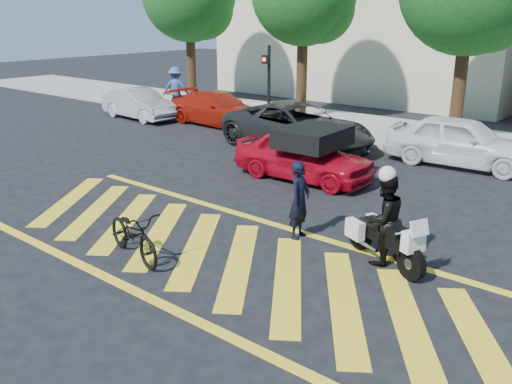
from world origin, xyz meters
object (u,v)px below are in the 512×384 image
Objects in this scene: officer_moto at (384,219)px; officer_bike at (300,200)px; parked_mid_left at (297,127)px; parked_left at (218,109)px; parked_mid_right at (461,141)px; police_motorcycle at (384,238)px; parked_far_left at (140,104)px; bicycle at (133,234)px; red_convertible at (304,155)px.

officer_bike is at bearing -66.56° from officer_moto.
parked_mid_left is at bearing -110.60° from officer_moto.
officer_moto is at bearing -128.02° from parked_mid_left.
parked_left is at bearing -100.09° from officer_moto.
police_motorcycle is at bearing -173.79° from parked_mid_right.
parked_left is 9.88m from parked_mid_right.
parked_mid_left reaches higher than parked_left.
police_motorcycle is 16.00m from parked_far_left.
officer_bike is 1.88m from police_motorcycle.
bicycle is 14.30m from parked_far_left.
parked_far_left is 3.69m from parked_left.
parked_far_left is (-11.02, 9.11, 0.16)m from bicycle.
parked_mid_left reaches higher than parked_mid_right.
officer_moto reaches higher than parked_mid_right.
officer_bike reaches higher than parked_mid_right.
parked_mid_left is (-4.40, 6.13, -0.05)m from officer_bike.
officer_bike is 0.84× the size of police_motorcycle.
parked_mid_right is at bearing -67.77° from parked_mid_left.
red_convertible reaches higher than police_motorcycle.
red_convertible is 0.73× the size of parked_mid_left.
parked_mid_right is at bearing -146.38° from officer_moto.
parked_mid_right is at bearing 0.08° from bicycle.
bicycle is at bearing -29.16° from officer_moto.
police_motorcycle is at bearing 152.97° from officer_moto.
officer_moto is at bearing -173.93° from parked_mid_right.
parked_far_left is at bearing -179.47° from police_motorcycle.
officer_moto reaches higher than parked_far_left.
parked_mid_left is (4.92, -1.40, 0.09)m from parked_left.
bicycle is at bearing -142.33° from parked_left.
officer_bike reaches higher than police_motorcycle.
red_convertible is 8.18m from parked_left.
red_convertible is at bearing 141.99° from parked_mid_right.
red_convertible is at bearing 17.28° from bicycle.
bicycle is at bearing 136.45° from officer_bike.
police_motorcycle is at bearing -100.45° from officer_bike.
officer_bike is at bearing -148.68° from red_convertible.
red_convertible is (-4.10, 3.44, -0.18)m from officer_moto.
red_convertible is at bearing 23.14° from officer_bike.
police_motorcycle is 0.35× the size of parked_mid_left.
parked_left is at bearing 170.00° from police_motorcycle.
red_convertible is at bearing -105.98° from officer_moto.
parked_far_left reaches higher than bicycle.
bicycle reaches higher than police_motorcycle.
parked_mid_right is at bearing -81.06° from parked_far_left.
police_motorcycle is (3.65, 2.74, 0.01)m from bicycle.
parked_mid_right is (0.56, 7.53, -0.06)m from officer_bike.
officer_bike is at bearing -156.15° from police_motorcycle.
red_convertible is 10.97m from parked_far_left.
officer_moto is (-0.02, -0.01, 0.36)m from police_motorcycle.
officer_moto is 0.39× the size of parked_mid_right.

